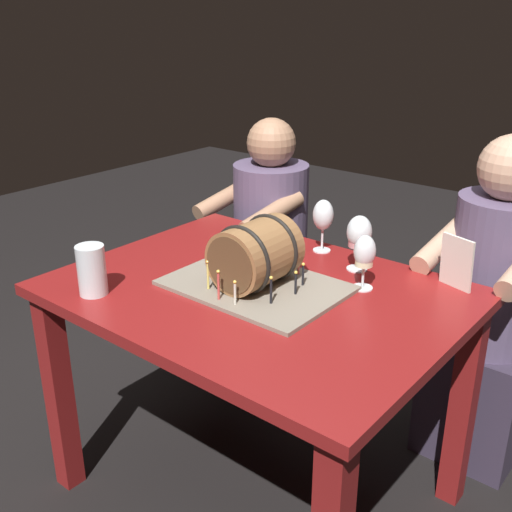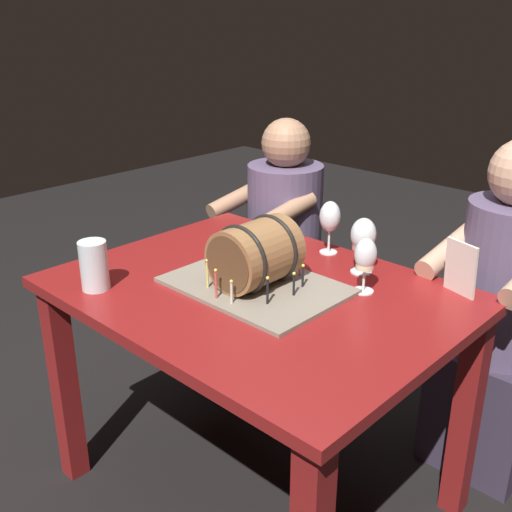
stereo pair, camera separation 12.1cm
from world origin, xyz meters
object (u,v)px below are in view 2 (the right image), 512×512
(wine_glass_empty, at_px, (330,218))
(dining_table, at_px, (257,325))
(beer_pint, at_px, (94,266))
(barrel_cake, at_px, (256,260))
(person_seated_right, at_px, (497,331))
(menu_card, at_px, (461,268))
(wine_glass_white, at_px, (365,257))
(wine_glass_rose, at_px, (363,237))
(person_seated_left, at_px, (283,261))

(wine_glass_empty, bearing_deg, dining_table, -86.96)
(wine_glass_empty, distance_m, beer_pint, 0.78)
(barrel_cake, bearing_deg, beer_pint, -135.31)
(dining_table, bearing_deg, person_seated_right, 54.56)
(wine_glass_empty, relative_size, menu_card, 1.14)
(wine_glass_white, bearing_deg, wine_glass_rose, 126.90)
(person_seated_left, bearing_deg, menu_card, -17.71)
(menu_card, bearing_deg, dining_table, -123.72)
(menu_card, relative_size, person_seated_left, 0.14)
(dining_table, height_order, menu_card, menu_card)
(menu_card, bearing_deg, wine_glass_white, -122.64)
(barrel_cake, height_order, wine_glass_rose, barrel_cake)
(barrel_cake, distance_m, person_seated_right, 0.88)
(wine_glass_empty, relative_size, person_seated_right, 0.15)
(barrel_cake, distance_m, person_seated_left, 0.88)
(wine_glass_rose, distance_m, person_seated_right, 0.60)
(dining_table, bearing_deg, wine_glass_white, 38.81)
(dining_table, height_order, beer_pint, beer_pint)
(dining_table, relative_size, wine_glass_rose, 6.53)
(wine_glass_white, distance_m, menu_card, 0.27)
(wine_glass_white, distance_m, wine_glass_empty, 0.32)
(barrel_cake, bearing_deg, wine_glass_empty, 91.92)
(wine_glass_white, relative_size, person_seated_left, 0.15)
(dining_table, distance_m, menu_card, 0.62)
(barrel_cake, distance_m, menu_card, 0.59)
(barrel_cake, xyz_separation_m, wine_glass_empty, (-0.01, 0.37, 0.04))
(barrel_cake, height_order, beer_pint, barrel_cake)
(wine_glass_white, xyz_separation_m, wine_glass_rose, (-0.09, 0.11, 0.01))
(wine_glass_white, xyz_separation_m, person_seated_right, (0.23, 0.47, -0.34))
(wine_glass_white, relative_size, menu_card, 1.05)
(barrel_cake, distance_m, wine_glass_empty, 0.37)
(menu_card, xyz_separation_m, person_seated_right, (0.03, 0.30, -0.31))
(wine_glass_rose, bearing_deg, beer_pint, -128.03)
(wine_glass_rose, xyz_separation_m, person_seated_right, (0.32, 0.36, -0.35))
(wine_glass_white, height_order, beer_pint, wine_glass_white)
(beer_pint, bearing_deg, wine_glass_empty, 65.27)
(dining_table, height_order, barrel_cake, barrel_cake)
(dining_table, xyz_separation_m, wine_glass_rose, (0.16, 0.31, 0.24))
(barrel_cake, relative_size, person_seated_right, 0.43)
(wine_glass_rose, bearing_deg, dining_table, -116.92)
(menu_card, bearing_deg, person_seated_left, 178.82)
(barrel_cake, distance_m, beer_pint, 0.47)
(menu_card, bearing_deg, wine_glass_empty, -163.36)
(dining_table, distance_m, person_seated_left, 0.83)
(wine_glass_white, bearing_deg, dining_table, -141.19)
(wine_glass_empty, height_order, person_seated_right, person_seated_right)
(dining_table, height_order, wine_glass_empty, wine_glass_empty)
(barrel_cake, height_order, wine_glass_empty, barrel_cake)
(beer_pint, bearing_deg, person_seated_left, 97.54)
(wine_glass_rose, relative_size, person_seated_left, 0.16)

